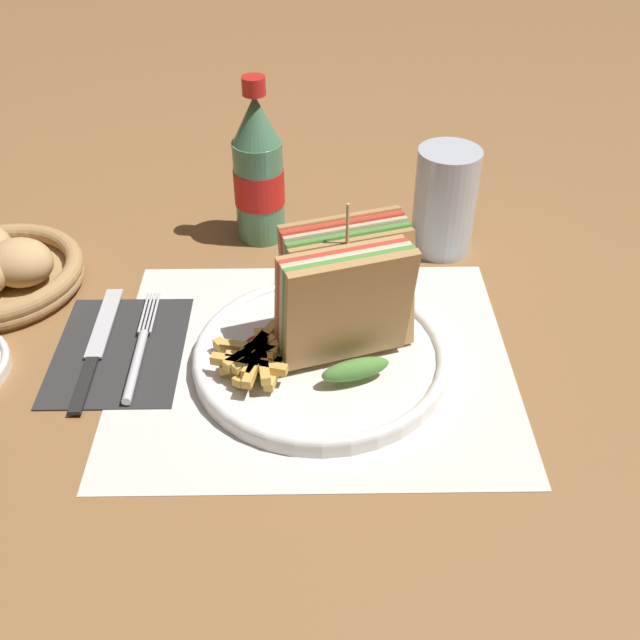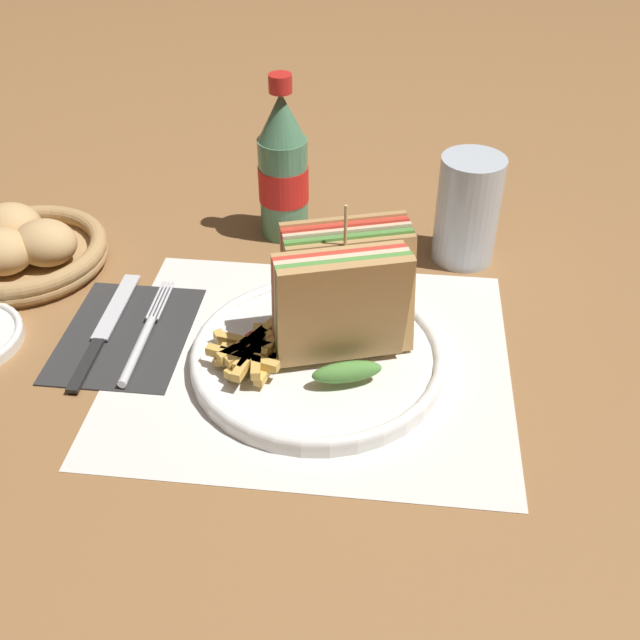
# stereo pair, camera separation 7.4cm
# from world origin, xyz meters

# --- Properties ---
(ground_plane) EXTENTS (4.00, 4.00, 0.00)m
(ground_plane) POSITION_xyz_m (0.00, 0.00, 0.00)
(ground_plane) COLOR olive
(placemat) EXTENTS (0.39, 0.33, 0.00)m
(placemat) POSITION_xyz_m (0.01, -0.02, 0.00)
(placemat) COLOR silver
(placemat) RESTS_ON ground_plane
(plate_main) EXTENTS (0.25, 0.25, 0.02)m
(plate_main) POSITION_xyz_m (0.02, -0.02, 0.01)
(plate_main) COLOR white
(plate_main) RESTS_ON ground_plane
(club_sandwich) EXTENTS (0.14, 0.13, 0.16)m
(club_sandwich) POSITION_xyz_m (0.04, -0.02, 0.08)
(club_sandwich) COLOR tan
(club_sandwich) RESTS_ON plate_main
(fries_pile) EXTENTS (0.08, 0.09, 0.02)m
(fries_pile) POSITION_xyz_m (-0.05, -0.05, 0.03)
(fries_pile) COLOR gold
(fries_pile) RESTS_ON plate_main
(ketchup_blob) EXTENTS (0.04, 0.03, 0.01)m
(ketchup_blob) POSITION_xyz_m (-0.04, -0.03, 0.03)
(ketchup_blob) COLOR maroon
(ketchup_blob) RESTS_ON plate_main
(napkin) EXTENTS (0.13, 0.17, 0.00)m
(napkin) POSITION_xyz_m (-0.19, 0.00, 0.00)
(napkin) COLOR #2D2D2D
(napkin) RESTS_ON ground_plane
(fork) EXTENTS (0.02, 0.17, 0.01)m
(fork) POSITION_xyz_m (-0.17, -0.02, 0.01)
(fork) COLOR silver
(fork) RESTS_ON napkin
(knife) EXTENTS (0.02, 0.19, 0.00)m
(knife) POSITION_xyz_m (-0.21, -0.00, 0.01)
(knife) COLOR black
(knife) RESTS_ON napkin
(coke_bottle_near) EXTENTS (0.06, 0.06, 0.20)m
(coke_bottle_near) POSITION_xyz_m (-0.05, 0.22, 0.09)
(coke_bottle_near) COLOR #4C7F5B
(coke_bottle_near) RESTS_ON ground_plane
(glass_near) EXTENTS (0.07, 0.07, 0.13)m
(glass_near) POSITION_xyz_m (0.17, 0.19, 0.06)
(glass_near) COLOR silver
(glass_near) RESTS_ON ground_plane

